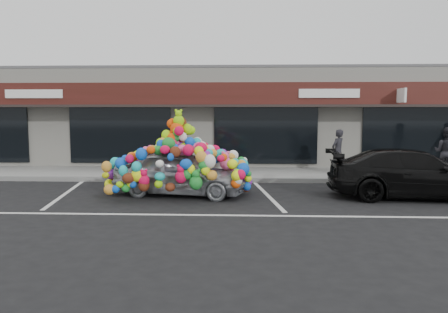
{
  "coord_description": "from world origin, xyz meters",
  "views": [
    {
      "loc": [
        2.07,
        -12.38,
        2.46
      ],
      "look_at": [
        1.48,
        1.4,
        1.01
      ],
      "focal_mm": 35.0,
      "sensor_mm": 36.0,
      "label": 1
    }
  ],
  "objects_px": {
    "pedestrian_b": "(447,152)",
    "pedestrian_a": "(338,151)",
    "toy_car": "(180,167)",
    "black_sedan": "(414,174)"
  },
  "relations": [
    {
      "from": "black_sedan",
      "to": "pedestrian_a",
      "type": "relative_size",
      "value": 2.94
    },
    {
      "from": "toy_car",
      "to": "pedestrian_a",
      "type": "xyz_separation_m",
      "value": [
        5.35,
        3.79,
        0.15
      ]
    },
    {
      "from": "toy_car",
      "to": "pedestrian_b",
      "type": "xyz_separation_m",
      "value": [
        8.94,
        2.95,
        0.21
      ]
    },
    {
      "from": "toy_car",
      "to": "black_sedan",
      "type": "relative_size",
      "value": 0.92
    },
    {
      "from": "pedestrian_b",
      "to": "pedestrian_a",
      "type": "bearing_deg",
      "value": 31.04
    },
    {
      "from": "toy_car",
      "to": "pedestrian_a",
      "type": "distance_m",
      "value": 6.56
    },
    {
      "from": "pedestrian_a",
      "to": "pedestrian_b",
      "type": "distance_m",
      "value": 3.69
    },
    {
      "from": "toy_car",
      "to": "black_sedan",
      "type": "bearing_deg",
      "value": -81.02
    },
    {
      "from": "toy_car",
      "to": "pedestrian_a",
      "type": "height_order",
      "value": "toy_car"
    },
    {
      "from": "pedestrian_a",
      "to": "pedestrian_b",
      "type": "relative_size",
      "value": 0.93
    }
  ]
}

